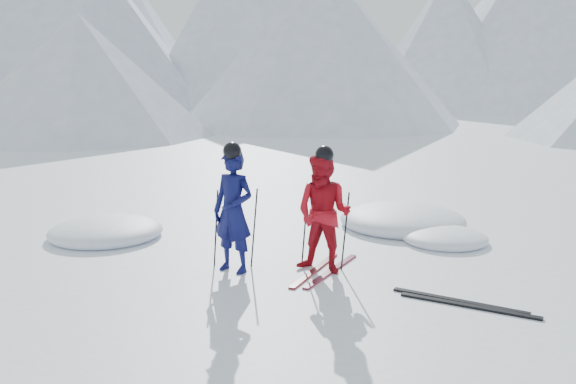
# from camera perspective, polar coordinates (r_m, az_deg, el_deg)

# --- Properties ---
(ground) EXTENTS (160.00, 160.00, 0.00)m
(ground) POSITION_cam_1_polar(r_m,az_deg,el_deg) (8.68, 12.46, -8.14)
(ground) COLOR white
(ground) RESTS_ON ground
(mountain_range) EXTENTS (106.15, 62.94, 15.53)m
(mountain_range) POSITION_cam_1_polar(r_m,az_deg,el_deg) (44.14, 17.38, 15.61)
(mountain_range) COLOR #B2BCD1
(mountain_range) RESTS_ON ground
(skier_blue) EXTENTS (0.76, 0.64, 1.77)m
(skier_blue) POSITION_cam_1_polar(r_m,az_deg,el_deg) (8.70, -5.15, -1.82)
(skier_blue) COLOR #0B0D43
(skier_blue) RESTS_ON ground
(skier_red) EXTENTS (0.99, 0.87, 1.72)m
(skier_red) POSITION_cam_1_polar(r_m,az_deg,el_deg) (8.66, 3.37, -2.03)
(skier_red) COLOR #AD0D1A
(skier_red) RESTS_ON ground
(pole_blue_left) EXTENTS (0.12, 0.08, 1.18)m
(pole_blue_left) POSITION_cam_1_polar(r_m,az_deg,el_deg) (8.99, -6.75, -3.38)
(pole_blue_left) COLOR black
(pole_blue_left) RESTS_ON ground
(pole_blue_right) EXTENTS (0.12, 0.07, 1.18)m
(pole_blue_right) POSITION_cam_1_polar(r_m,az_deg,el_deg) (8.95, -3.18, -3.37)
(pole_blue_right) COLOR black
(pole_blue_right) RESTS_ON ground
(pole_red_left) EXTENTS (0.12, 0.09, 1.14)m
(pole_red_left) POSITION_cam_1_polar(r_m,az_deg,el_deg) (9.00, 1.58, -3.39)
(pole_red_left) COLOR black
(pole_red_left) RESTS_ON ground
(pole_red_right) EXTENTS (0.12, 0.08, 1.14)m
(pole_red_right) POSITION_cam_1_polar(r_m,az_deg,el_deg) (8.85, 5.37, -3.68)
(pole_red_right) COLOR black
(pole_red_right) RESTS_ON ground
(ski_worn_left) EXTENTS (0.54, 1.66, 0.03)m
(ski_worn_left) POSITION_cam_1_polar(r_m,az_deg,el_deg) (8.90, 2.53, -7.31)
(ski_worn_left) COLOR black
(ski_worn_left) RESTS_ON ground
(ski_worn_right) EXTENTS (0.65, 1.63, 0.03)m
(ski_worn_right) POSITION_cam_1_polar(r_m,az_deg,el_deg) (8.88, 4.08, -7.37)
(ski_worn_right) COLOR black
(ski_worn_right) RESTS_ON ground
(ski_loose_a) EXTENTS (1.61, 0.73, 0.03)m
(ski_loose_a) POSITION_cam_1_polar(r_m,az_deg,el_deg) (8.03, 15.69, -9.79)
(ski_loose_a) COLOR black
(ski_loose_a) RESTS_ON ground
(ski_loose_b) EXTENTS (1.63, 0.68, 0.03)m
(ski_loose_b) POSITION_cam_1_polar(r_m,az_deg,el_deg) (7.90, 16.55, -10.18)
(ski_loose_b) COLOR black
(ski_loose_b) RESTS_ON ground
(snow_lumps) EXTENTS (10.03, 6.79, 0.52)m
(snow_lumps) POSITION_cam_1_polar(r_m,az_deg,el_deg) (10.85, 3.72, -4.02)
(snow_lumps) COLOR white
(snow_lumps) RESTS_ON ground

